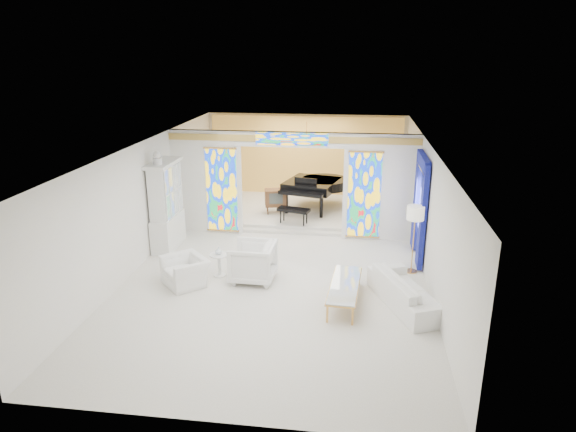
# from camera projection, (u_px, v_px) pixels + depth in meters

# --- Properties ---
(floor) EXTENTS (12.00, 12.00, 0.00)m
(floor) POSITION_uv_depth(u_px,v_px,m) (282.00, 261.00, 13.11)
(floor) COLOR silver
(floor) RESTS_ON ground
(ceiling) EXTENTS (7.00, 12.00, 0.02)m
(ceiling) POSITION_uv_depth(u_px,v_px,m) (282.00, 145.00, 12.17)
(ceiling) COLOR white
(ceiling) RESTS_ON wall_back
(wall_back) EXTENTS (7.00, 0.02, 3.00)m
(wall_back) POSITION_uv_depth(u_px,v_px,m) (306.00, 157.00, 18.29)
(wall_back) COLOR silver
(wall_back) RESTS_ON floor
(wall_front) EXTENTS (7.00, 0.02, 3.00)m
(wall_front) POSITION_uv_depth(u_px,v_px,m) (220.00, 333.00, 6.99)
(wall_front) COLOR silver
(wall_front) RESTS_ON floor
(wall_left) EXTENTS (0.02, 12.00, 3.00)m
(wall_left) POSITION_uv_depth(u_px,v_px,m) (146.00, 200.00, 13.07)
(wall_left) COLOR silver
(wall_left) RESTS_ON floor
(wall_right) EXTENTS (0.02, 12.00, 3.00)m
(wall_right) POSITION_uv_depth(u_px,v_px,m) (428.00, 211.00, 12.20)
(wall_right) COLOR silver
(wall_right) RESTS_ON floor
(partition_wall) EXTENTS (7.00, 0.22, 3.00)m
(partition_wall) POSITION_uv_depth(u_px,v_px,m) (292.00, 180.00, 14.47)
(partition_wall) COLOR silver
(partition_wall) RESTS_ON floor
(stained_glass_left) EXTENTS (0.90, 0.04, 2.40)m
(stained_glass_left) POSITION_uv_depth(u_px,v_px,m) (222.00, 190.00, 14.73)
(stained_glass_left) COLOR gold
(stained_glass_left) RESTS_ON partition_wall
(stained_glass_right) EXTENTS (0.90, 0.04, 2.40)m
(stained_glass_right) POSITION_uv_depth(u_px,v_px,m) (364.00, 195.00, 14.23)
(stained_glass_right) COLOR gold
(stained_glass_right) RESTS_ON partition_wall
(stained_glass_transom) EXTENTS (2.00, 0.04, 0.34)m
(stained_glass_transom) POSITION_uv_depth(u_px,v_px,m) (292.00, 139.00, 14.00)
(stained_glass_transom) COLOR gold
(stained_glass_transom) RESTS_ON partition_wall
(alcove_platform) EXTENTS (6.80, 3.80, 0.18)m
(alcove_platform) POSITION_uv_depth(u_px,v_px,m) (300.00, 210.00, 16.94)
(alcove_platform) COLOR silver
(alcove_platform) RESTS_ON floor
(gold_curtain_back) EXTENTS (6.70, 0.10, 2.90)m
(gold_curtain_back) POSITION_uv_depth(u_px,v_px,m) (306.00, 157.00, 18.17)
(gold_curtain_back) COLOR gold
(gold_curtain_back) RESTS_ON wall_back
(chandelier) EXTENTS (0.48, 0.48, 0.30)m
(chandelier) POSITION_uv_depth(u_px,v_px,m) (307.00, 137.00, 16.05)
(chandelier) COLOR gold
(chandelier) RESTS_ON ceiling
(blue_drapes) EXTENTS (0.14, 1.85, 2.65)m
(blue_drapes) POSITION_uv_depth(u_px,v_px,m) (420.00, 199.00, 12.85)
(blue_drapes) COLOR navy
(blue_drapes) RESTS_ON wall_right
(china_cabinet) EXTENTS (0.56, 1.46, 2.72)m
(china_cabinet) POSITION_uv_depth(u_px,v_px,m) (166.00, 206.00, 13.70)
(china_cabinet) COLOR white
(china_cabinet) RESTS_ON floor
(armchair_left) EXTENTS (1.31, 1.31, 0.64)m
(armchair_left) POSITION_uv_depth(u_px,v_px,m) (185.00, 271.00, 11.76)
(armchair_left) COLOR white
(armchair_left) RESTS_ON floor
(armchair_right) EXTENTS (1.04, 1.02, 0.92)m
(armchair_right) POSITION_uv_depth(u_px,v_px,m) (253.00, 262.00, 11.91)
(armchair_right) COLOR silver
(armchair_right) RESTS_ON floor
(sofa) EXTENTS (1.68, 2.42, 0.66)m
(sofa) POSITION_uv_depth(u_px,v_px,m) (408.00, 290.00, 10.80)
(sofa) COLOR white
(sofa) RESTS_ON floor
(side_table) EXTENTS (0.49, 0.49, 0.56)m
(side_table) POSITION_uv_depth(u_px,v_px,m) (219.00, 262.00, 12.17)
(side_table) COLOR white
(side_table) RESTS_ON floor
(vase) EXTENTS (0.21, 0.21, 0.17)m
(vase) POSITION_uv_depth(u_px,v_px,m) (219.00, 251.00, 12.08)
(vase) COLOR silver
(vase) RESTS_ON side_table
(coffee_table) EXTENTS (0.74, 1.99, 0.44)m
(coffee_table) POSITION_uv_depth(u_px,v_px,m) (345.00, 285.00, 10.87)
(coffee_table) COLOR silver
(coffee_table) RESTS_ON floor
(floor_lamp) EXTENTS (0.43, 0.43, 1.67)m
(floor_lamp) POSITION_uv_depth(u_px,v_px,m) (415.00, 216.00, 12.05)
(floor_lamp) COLOR gold
(floor_lamp) RESTS_ON floor
(grand_piano) EXTENTS (2.31, 3.05, 1.17)m
(grand_piano) POSITION_uv_depth(u_px,v_px,m) (317.00, 185.00, 16.58)
(grand_piano) COLOR black
(grand_piano) RESTS_ON alcove_platform
(tv_console) EXTENTS (0.74, 0.59, 0.76)m
(tv_console) POSITION_uv_depth(u_px,v_px,m) (275.00, 198.00, 16.24)
(tv_console) COLOR brown
(tv_console) RESTS_ON alcove_platform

